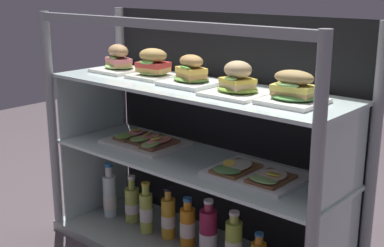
{
  "coord_description": "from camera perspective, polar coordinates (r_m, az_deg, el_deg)",
  "views": [
    {
      "loc": [
        1.28,
        -1.47,
        1.11
      ],
      "look_at": [
        0.0,
        0.0,
        0.58
      ],
      "focal_mm": 48.71,
      "sensor_mm": 36.0,
      "label": 1
    }
  ],
  "objects": [
    {
      "name": "plated_roll_sandwich_far_right",
      "position": [
        2.14,
        -4.29,
        6.35
      ],
      "size": [
        0.17,
        0.17,
        0.12
      ],
      "color": "white",
      "rests_on": "shelf_upper_glass"
    },
    {
      "name": "juice_bottle_front_second",
      "position": [
        2.06,
        4.55,
        -13.04
      ],
      "size": [
        0.07,
        0.07,
        0.23
      ],
      "color": "#B0C745",
      "rests_on": "case_base_deck"
    },
    {
      "name": "shelf_upper_glass",
      "position": [
        1.98,
        -0.0,
        3.98
      ],
      "size": [
        1.26,
        0.39,
        0.01
      ],
      "primitive_type": "cube",
      "color": "silver",
      "rests_on": "riser_upper_tier"
    },
    {
      "name": "plated_roll_sandwich_left_of_center",
      "position": [
        1.81,
        5.0,
        4.44
      ],
      "size": [
        0.21,
        0.21,
        0.12
      ],
      "color": "white",
      "rests_on": "shelf_upper_glass"
    },
    {
      "name": "juice_bottle_back_center",
      "position": [
        2.33,
        -5.04,
        -9.58
      ],
      "size": [
        0.06,
        0.06,
        0.23
      ],
      "color": "#B8C951",
      "rests_on": "case_base_deck"
    },
    {
      "name": "juice_bottle_front_middle",
      "position": [
        2.2,
        -0.48,
        -11.2
      ],
      "size": [
        0.07,
        0.07,
        0.22
      ],
      "color": "orange",
      "rests_on": "case_base_deck"
    },
    {
      "name": "juice_bottle_front_left_end",
      "position": [
        2.27,
        -2.6,
        -10.27
      ],
      "size": [
        0.06,
        0.06,
        0.23
      ],
      "color": "gold",
      "rests_on": "case_base_deck"
    },
    {
      "name": "open_sandwich_tray_left_of_center",
      "position": [
        2.26,
        -5.12,
        -1.86
      ],
      "size": [
        0.34,
        0.25,
        0.06
      ],
      "color": "white",
      "rests_on": "shelf_lower_glass"
    },
    {
      "name": "juice_bottle_front_right_end",
      "position": [
        2.5,
        -8.98,
        -7.79
      ],
      "size": [
        0.06,
        0.06,
        0.26
      ],
      "color": "white",
      "rests_on": "case_base_deck"
    },
    {
      "name": "plated_roll_sandwich_right_of_center",
      "position": [
        1.99,
        -0.08,
        5.38
      ],
      "size": [
        0.2,
        0.2,
        0.12
      ],
      "color": "white",
      "rests_on": "shelf_upper_glass"
    },
    {
      "name": "riser_upper_tier",
      "position": [
        2.02,
        -0.0,
        -0.18
      ],
      "size": [
        1.24,
        0.37,
        0.29
      ],
      "color": "silver",
      "rests_on": "shelf_lower_glass"
    },
    {
      "name": "shelf_lower_glass",
      "position": [
        2.06,
        -0.0,
        -4.18
      ],
      "size": [
        1.26,
        0.39,
        0.01
      ],
      "primitive_type": "cube",
      "color": "silver",
      "rests_on": "riser_lower_tier"
    },
    {
      "name": "juice_bottle_back_left",
      "position": [
        2.44,
        -6.56,
        -8.74
      ],
      "size": [
        0.07,
        0.07,
        0.22
      ],
      "color": "#B5C851",
      "rests_on": "case_base_deck"
    },
    {
      "name": "plated_roll_sandwich_far_left",
      "position": [
        2.31,
        -8.05,
        6.74
      ],
      "size": [
        0.19,
        0.19,
        0.12
      ],
      "color": "white",
      "rests_on": "shelf_upper_glass"
    },
    {
      "name": "open_sandwich_tray_near_left_corner",
      "position": [
        1.88,
        6.71,
        -5.45
      ],
      "size": [
        0.34,
        0.26,
        0.05
      ],
      "color": "white",
      "rests_on": "shelf_lower_glass"
    },
    {
      "name": "plated_roll_sandwich_near_right_corner",
      "position": [
        1.71,
        11.03,
        3.5
      ],
      "size": [
        0.19,
        0.19,
        0.11
      ],
      "color": "white",
      "rests_on": "shelf_upper_glass"
    },
    {
      "name": "riser_lower_tier",
      "position": [
        2.14,
        -0.0,
        -9.13
      ],
      "size": [
        1.24,
        0.37,
        0.38
      ],
      "color": "silver",
      "rests_on": "case_base_deck"
    },
    {
      "name": "case_frame",
      "position": [
        2.11,
        1.91,
        -0.39
      ],
      "size": [
        1.32,
        0.45,
        1.0
      ],
      "color": "gray",
      "rests_on": "ground"
    },
    {
      "name": "juice_bottle_back_right",
      "position": [
        2.12,
        1.72,
        -12.02
      ],
      "size": [
        0.07,
        0.07,
        0.24
      ],
      "color": "maroon",
      "rests_on": "case_base_deck"
    }
  ]
}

